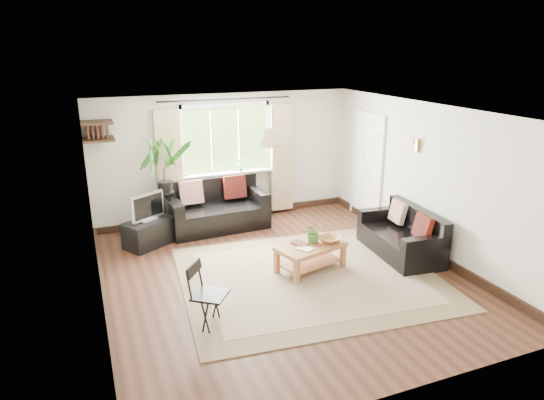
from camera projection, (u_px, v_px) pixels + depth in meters
name	position (u px, v px, depth m)	size (l,w,h in m)	color
floor	(282.00, 275.00, 7.14)	(5.50, 5.50, 0.00)	black
ceiling	(283.00, 111.00, 6.40)	(5.50, 5.50, 0.00)	white
wall_back	(226.00, 157.00, 9.20)	(5.00, 0.02, 2.40)	beige
wall_front	(403.00, 284.00, 4.34)	(5.00, 0.02, 2.40)	beige
wall_left	(94.00, 221.00, 5.88)	(0.02, 5.50, 2.40)	beige
wall_right	(428.00, 180.00, 7.66)	(0.02, 5.50, 2.40)	beige
rug	(309.00, 277.00, 7.08)	(3.65, 3.13, 0.02)	#BFB094
window	(226.00, 140.00, 9.06)	(2.50, 0.16, 2.16)	white
door	(367.00, 168.00, 9.21)	(0.06, 0.96, 2.06)	silver
corner_shelf	(98.00, 131.00, 7.97)	(0.50, 0.50, 0.34)	black
pendant_lamp	(272.00, 133.00, 6.86)	(0.36, 0.36, 0.54)	beige
wall_sconce	(415.00, 143.00, 7.73)	(0.12, 0.12, 0.28)	beige
sofa_back	(217.00, 206.00, 8.86)	(1.79, 0.89, 0.84)	black
sofa_right	(400.00, 233.00, 7.75)	(0.77, 1.53, 0.72)	black
coffee_table	(310.00, 258.00, 7.24)	(1.02, 0.55, 0.42)	brown
table_plant	(314.00, 232.00, 7.21)	(0.29, 0.25, 0.32)	#3A6327
bowl	(330.00, 239.00, 7.26)	(0.34, 0.34, 0.08)	brown
book_a	(302.00, 250.00, 6.95)	(0.16, 0.22, 0.02)	silver
book_b	(295.00, 245.00, 7.14)	(0.18, 0.24, 0.02)	#552722
tv_stand	(150.00, 233.00, 8.16)	(0.83, 0.47, 0.45)	black
tv	(148.00, 206.00, 8.02)	(0.64, 0.21, 0.49)	#A5A5AA
palm_stand	(165.00, 188.00, 8.42)	(0.68, 0.68, 1.74)	black
folding_chair	(210.00, 296.00, 5.74)	(0.42, 0.42, 0.80)	black
sill_plant	(241.00, 165.00, 9.22)	(0.14, 0.10, 0.27)	#2D6023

